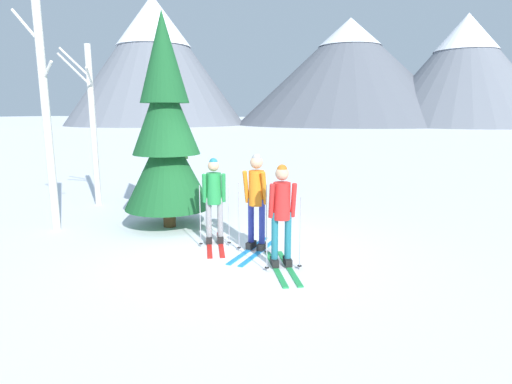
% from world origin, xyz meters
% --- Properties ---
extents(ground_plane, '(400.00, 400.00, 0.00)m').
position_xyz_m(ground_plane, '(0.00, 0.00, 0.00)').
color(ground_plane, white).
extents(skier_in_green, '(0.95, 1.54, 1.67)m').
position_xyz_m(skier_in_green, '(-0.64, 0.29, 0.91)').
color(skier_in_green, red).
rests_on(skier_in_green, ground).
extents(skier_in_orange, '(0.61, 1.68, 1.79)m').
position_xyz_m(skier_in_orange, '(0.25, 0.18, 0.99)').
color(skier_in_orange, '#1E84D1').
rests_on(skier_in_orange, ground).
extents(skier_in_red, '(0.99, 1.55, 1.70)m').
position_xyz_m(skier_in_red, '(0.90, -0.48, 0.96)').
color(skier_in_red, green).
rests_on(skier_in_red, ground).
extents(pine_tree_near, '(1.42, 1.42, 3.43)m').
position_xyz_m(pine_tree_near, '(-3.49, 3.56, 1.57)').
color(pine_tree_near, '#51381E').
rests_on(pine_tree_near, ground).
extents(pine_tree_mid, '(1.89, 1.89, 4.58)m').
position_xyz_m(pine_tree_mid, '(-2.10, 1.10, 2.09)').
color(pine_tree_mid, '#51381E').
rests_on(pine_tree_mid, ground).
extents(birch_tree_tall, '(1.11, 0.82, 4.24)m').
position_xyz_m(birch_tree_tall, '(-5.10, 2.42, 2.23)').
color(birch_tree_tall, silver).
rests_on(birch_tree_tall, ground).
extents(birch_tree_slender, '(0.99, 0.25, 4.77)m').
position_xyz_m(birch_tree_slender, '(-4.31, 0.10, 2.43)').
color(birch_tree_slender, silver).
rests_on(birch_tree_slender, ground).
extents(mountain_ridge_distant, '(111.02, 52.47, 24.25)m').
position_xyz_m(mountain_ridge_distant, '(-5.51, 75.22, 11.12)').
color(mountain_ridge_distant, slate).
rests_on(mountain_ridge_distant, ground).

